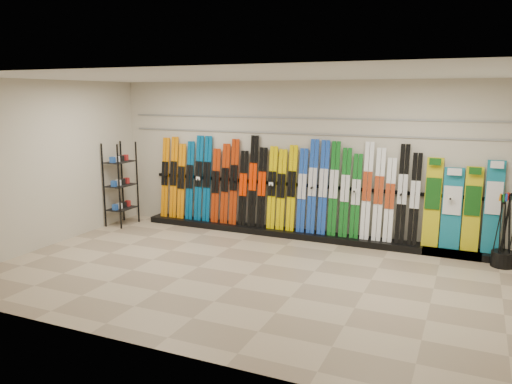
% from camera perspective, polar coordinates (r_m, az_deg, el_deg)
% --- Properties ---
extents(floor, '(8.00, 8.00, 0.00)m').
position_cam_1_polar(floor, '(7.81, -0.86, -9.43)').
color(floor, gray).
rests_on(floor, ground).
extents(back_wall, '(8.00, 0.00, 8.00)m').
position_cam_1_polar(back_wall, '(9.72, 5.27, 3.72)').
color(back_wall, beige).
rests_on(back_wall, floor).
extents(left_wall, '(0.00, 5.00, 5.00)m').
position_cam_1_polar(left_wall, '(9.77, -22.78, 2.94)').
color(left_wall, beige).
rests_on(left_wall, floor).
extents(ceiling, '(8.00, 8.00, 0.00)m').
position_cam_1_polar(ceiling, '(7.32, -0.93, 13.16)').
color(ceiling, silver).
rests_on(ceiling, back_wall).
extents(ski_rack_base, '(8.00, 0.40, 0.12)m').
position_cam_1_polar(ski_rack_base, '(9.74, 5.97, -4.94)').
color(ski_rack_base, black).
rests_on(ski_rack_base, floor).
extents(skis, '(5.38, 0.23, 1.82)m').
position_cam_1_polar(skis, '(9.80, 2.38, 0.60)').
color(skis, orange).
rests_on(skis, ski_rack_base).
extents(snowboards, '(1.24, 0.24, 1.55)m').
position_cam_1_polar(snowboards, '(9.19, 22.47, -1.55)').
color(snowboards, gold).
rests_on(snowboards, ski_rack_base).
extents(accessory_rack, '(0.40, 0.60, 1.76)m').
position_cam_1_polar(accessory_rack, '(10.92, -15.20, 0.89)').
color(accessory_rack, black).
rests_on(accessory_rack, floor).
extents(pole_bin, '(0.36, 0.36, 0.25)m').
position_cam_1_polar(pole_bin, '(9.05, 26.34, -6.88)').
color(pole_bin, black).
rests_on(pole_bin, floor).
extents(ski_poles, '(0.35, 0.35, 1.18)m').
position_cam_1_polar(ski_poles, '(8.95, 26.59, -3.86)').
color(ski_poles, black).
rests_on(ski_poles, pole_bin).
extents(slatwall_rail_0, '(7.60, 0.02, 0.03)m').
position_cam_1_polar(slatwall_rail_0, '(9.65, 5.29, 6.66)').
color(slatwall_rail_0, gray).
rests_on(slatwall_rail_0, back_wall).
extents(slatwall_rail_1, '(7.60, 0.02, 0.03)m').
position_cam_1_polar(slatwall_rail_1, '(9.63, 5.32, 8.44)').
color(slatwall_rail_1, gray).
rests_on(slatwall_rail_1, back_wall).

